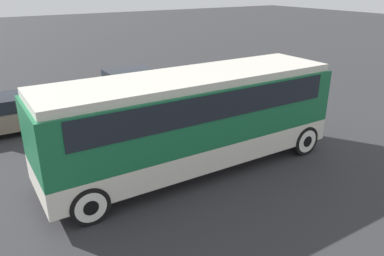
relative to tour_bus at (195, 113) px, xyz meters
The scene contains 4 objects.
ground_plane 1.83m from the tour_bus, behind, with size 120.00×120.00×0.00m, color #2D2D30.
tour_bus is the anchor object (origin of this frame).
parked_car_near 7.86m from the tour_bus, 123.74° to the left, with size 4.18×1.96×1.43m.
parked_car_mid 8.59m from the tour_bus, 79.75° to the left, with size 4.43×1.88×1.40m.
Camera 1 is at (-5.63, -9.00, 5.58)m, focal length 35.00 mm.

